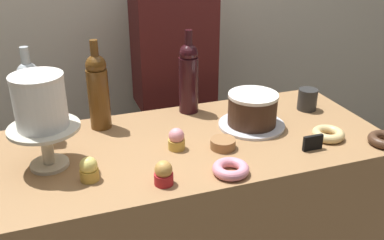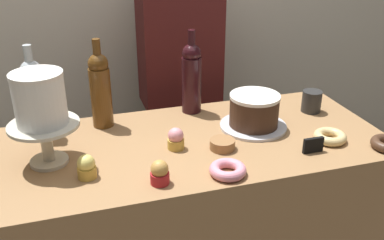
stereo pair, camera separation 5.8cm
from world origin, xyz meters
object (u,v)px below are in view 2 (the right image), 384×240
(chocolate_round_cake, at_px, (254,110))
(donut_pink, at_px, (228,170))
(coffee_cup_ceramic, at_px, (312,101))
(wine_bottle_clear, at_px, (35,97))
(cupcake_lemon, at_px, (86,167))
(wine_bottle_amber, at_px, (100,89))
(donut_glazed, at_px, (330,137))
(white_layer_cake, at_px, (39,99))
(cookie_stack, at_px, (222,144))
(barista_figure, at_px, (180,103))
(cupcake_caramel, at_px, (160,173))
(wine_bottle_dark_red, at_px, (191,77))
(price_sign_chalkboard, at_px, (313,145))
(cupcake_strawberry, at_px, (176,139))
(cake_stand_pedestal, at_px, (46,136))

(chocolate_round_cake, relative_size, donut_pink, 1.61)
(chocolate_round_cake, distance_m, coffee_cup_ceramic, 0.29)
(chocolate_round_cake, xyz_separation_m, donut_pink, (-0.21, -0.28, -0.05))
(wine_bottle_clear, distance_m, cupcake_lemon, 0.37)
(wine_bottle_amber, distance_m, donut_glazed, 0.82)
(white_layer_cake, bearing_deg, wine_bottle_amber, 49.36)
(cookie_stack, height_order, barista_figure, barista_figure)
(chocolate_round_cake, bearing_deg, white_layer_cake, -176.08)
(donut_glazed, bearing_deg, chocolate_round_cake, 139.63)
(cupcake_caramel, relative_size, cookie_stack, 0.88)
(wine_bottle_dark_red, bearing_deg, cookie_stack, -88.54)
(donut_pink, relative_size, barista_figure, 0.07)
(donut_glazed, xyz_separation_m, coffee_cup_ceramic, (0.07, 0.24, 0.03))
(donut_glazed, xyz_separation_m, price_sign_chalkboard, (-0.10, -0.05, 0.01))
(cupcake_caramel, bearing_deg, wine_bottle_dark_red, 63.23)
(cupcake_lemon, height_order, coffee_cup_ceramic, coffee_cup_ceramic)
(wine_bottle_dark_red, relative_size, cupcake_caramel, 4.38)
(donut_glazed, xyz_separation_m, barista_figure, (-0.33, 0.74, -0.13))
(cupcake_lemon, xyz_separation_m, cupcake_caramel, (0.20, -0.09, 0.00))
(white_layer_cake, relative_size, cupcake_caramel, 2.17)
(donut_pink, xyz_separation_m, coffee_cup_ceramic, (0.48, 0.34, 0.03))
(wine_bottle_clear, relative_size, donut_pink, 2.91)
(chocolate_round_cake, distance_m, donut_glazed, 0.28)
(cupcake_lemon, height_order, donut_glazed, cupcake_lemon)
(white_layer_cake, relative_size, wine_bottle_amber, 0.49)
(chocolate_round_cake, height_order, barista_figure, barista_figure)
(white_layer_cake, distance_m, coffee_cup_ceramic, 1.02)
(cupcake_caramel, distance_m, cupcake_strawberry, 0.21)
(white_layer_cake, distance_m, wine_bottle_dark_red, 0.60)
(wine_bottle_amber, relative_size, donut_glazed, 2.91)
(donut_pink, bearing_deg, cupcake_strawberry, 117.86)
(wine_bottle_dark_red, xyz_separation_m, wine_bottle_clear, (-0.57, -0.04, 0.00))
(white_layer_cake, bearing_deg, price_sign_chalkboard, -12.28)
(white_layer_cake, distance_m, chocolate_round_cake, 0.73)
(cupcake_strawberry, distance_m, cookie_stack, 0.16)
(wine_bottle_amber, bearing_deg, cupcake_strawberry, -49.90)
(white_layer_cake, relative_size, cupcake_lemon, 2.17)
(wine_bottle_clear, xyz_separation_m, cookie_stack, (0.58, -0.28, -0.13))
(wine_bottle_dark_red, bearing_deg, cupcake_caramel, -116.77)
(white_layer_cake, bearing_deg, cake_stand_pedestal, -1.79)
(white_layer_cake, relative_size, donut_pink, 1.44)
(white_layer_cake, xyz_separation_m, price_sign_chalkboard, (0.83, -0.18, -0.19))
(cake_stand_pedestal, xyz_separation_m, barista_figure, (0.59, 0.61, -0.21))
(wine_bottle_amber, distance_m, wine_bottle_clear, 0.22)
(cake_stand_pedestal, bearing_deg, cupcake_lemon, -48.29)
(chocolate_round_cake, distance_m, cookie_stack, 0.21)
(wine_bottle_dark_red, bearing_deg, price_sign_chalkboard, -56.90)
(wine_bottle_clear, distance_m, price_sign_chalkboard, 0.95)
(price_sign_chalkboard, bearing_deg, wine_bottle_clear, 155.42)
(cupcake_strawberry, bearing_deg, wine_bottle_amber, 130.10)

